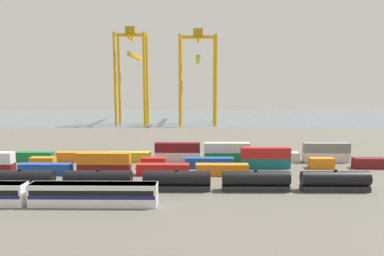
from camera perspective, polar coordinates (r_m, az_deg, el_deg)
name	(u,v)px	position (r m, az deg, el deg)	size (l,w,h in m)	color
ground_plane	(158,143)	(122.00, -5.60, -2.56)	(420.00, 420.00, 0.00)	#5B564C
harbour_water	(175,116)	(220.92, -2.79, 1.92)	(400.00, 110.00, 0.01)	slate
passenger_train	(28,193)	(67.01, -25.47, -9.68)	(44.86, 3.14, 3.90)	silver
freight_tank_row	(177,180)	(68.79, -2.51, -8.63)	(75.29, 2.83, 4.29)	#232326
shipping_container_2	(46,169)	(87.23, -22.98, -6.25)	(12.10, 2.44, 2.60)	#1C4299
shipping_container_3	(104,169)	(82.76, -14.28, -6.61)	(12.10, 2.44, 2.60)	maroon
shipping_container_4	(104,158)	(82.19, -14.33, -4.85)	(12.10, 2.44, 2.60)	orange
shipping_container_5	(163,169)	(80.37, -4.81, -6.82)	(12.10, 2.44, 2.60)	#AD211C
shipping_container_6	(222,169)	(80.24, 4.96, -6.84)	(12.10, 2.44, 2.60)	orange
shipping_container_7	(43,162)	(94.82, -23.41, -5.22)	(6.04, 2.44, 2.60)	orange
shipping_container_8	(98,162)	(90.06, -15.24, -5.50)	(6.04, 2.44, 2.60)	#1C4299
shipping_container_9	(154,163)	(87.30, -6.35, -5.69)	(6.04, 2.44, 2.60)	#AD211C
shipping_container_10	(209,163)	(86.73, 2.88, -5.74)	(12.10, 2.44, 2.60)	#1C4299
shipping_container_11	(265,163)	(88.38, 12.00, -5.65)	(12.10, 2.44, 2.60)	#146066
shipping_container_12	(266,153)	(87.83, 12.05, -4.00)	(12.10, 2.44, 2.60)	#AD211C
shipping_container_13	(321,163)	(92.13, 20.58, -5.43)	(6.04, 2.44, 2.60)	orange
shipping_container_14	(378,163)	(97.75, 28.32, -5.13)	(12.10, 2.44, 2.60)	maroon
shipping_container_15	(31,156)	(103.55, -25.10, -4.28)	(12.10, 2.44, 2.60)	#197538
shipping_container_16	(79,157)	(98.52, -18.10, -4.51)	(12.10, 2.44, 2.60)	orange
shipping_container_17	(128,157)	(95.10, -10.46, -4.69)	(12.10, 2.44, 2.60)	gold
shipping_container_18	(178,157)	(93.47, -2.41, -4.78)	(12.10, 2.44, 2.60)	silver
shipping_container_19	(177,147)	(92.95, -2.42, -3.21)	(12.10, 2.44, 2.60)	maroon
shipping_container_20	(227,157)	(93.71, 5.77, -4.78)	(12.10, 2.44, 2.60)	#197538
shipping_container_21	(227,147)	(93.20, 5.79, -3.22)	(12.10, 2.44, 2.60)	silver
shipping_container_22	(276,157)	(95.81, 13.74, -4.69)	(12.10, 2.44, 2.60)	silver
shipping_container_23	(326,157)	(99.66, 21.23, -4.52)	(12.10, 2.44, 2.60)	silver
shipping_container_24	(326,148)	(99.18, 21.30, -3.05)	(12.10, 2.44, 2.60)	slate
gantry_crane_west	(132,67)	(184.42, -9.85, 9.98)	(16.28, 35.81, 49.34)	gold
gantry_crane_central	(198,67)	(182.14, 0.97, 9.98)	(19.28, 41.35, 48.25)	gold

